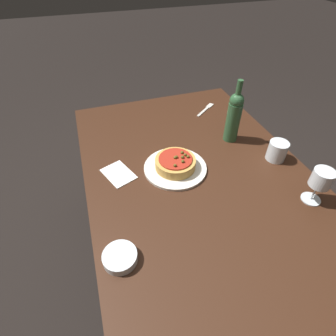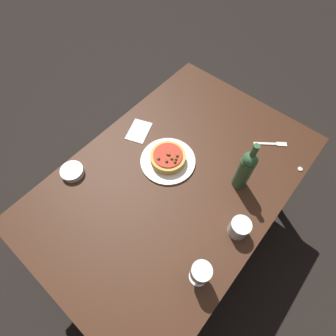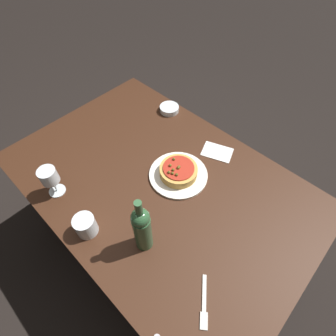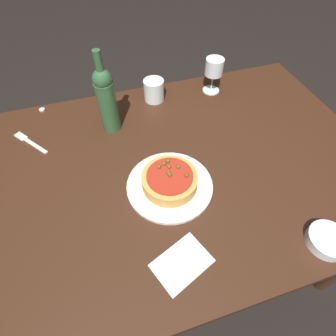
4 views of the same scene
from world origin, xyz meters
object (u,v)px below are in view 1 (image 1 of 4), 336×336
at_px(pizza, 175,163).
at_px(fork, 206,109).
at_px(wine_bottle, 234,116).
at_px(dinner_plate, 175,168).
at_px(bottle_cap, 237,108).
at_px(dining_table, 196,184).
at_px(water_cup, 277,151).
at_px(side_bowl, 120,257).
at_px(wine_glass, 321,180).

bearing_deg(pizza, fork, -38.50).
xyz_separation_m(wine_bottle, fork, (0.31, -0.01, -0.13)).
height_order(dinner_plate, bottle_cap, dinner_plate).
xyz_separation_m(dinner_plate, bottle_cap, (0.39, -0.53, -0.00)).
relative_size(dining_table, water_cup, 15.83).
relative_size(wine_bottle, water_cup, 3.42).
distance_m(fork, bottle_cap, 0.19).
distance_m(dining_table, side_bowl, 0.51).
relative_size(dinner_plate, pizza, 1.56).
bearing_deg(water_cup, side_bowl, 109.78).
xyz_separation_m(pizza, wine_glass, (-0.34, -0.45, 0.07)).
bearing_deg(fork, pizza, -166.32).
bearing_deg(pizza, wine_glass, -127.09).
bearing_deg(dinner_plate, pizza, -110.31).
height_order(dining_table, bottle_cap, bottle_cap).
distance_m(wine_glass, water_cup, 0.27).
bearing_deg(pizza, wine_bottle, -69.27).
xyz_separation_m(pizza, wine_bottle, (0.13, -0.34, 0.10)).
bearing_deg(bottle_cap, wine_glass, 173.39).
height_order(wine_glass, bottle_cap, wine_glass).
bearing_deg(wine_bottle, wine_glass, -166.99).
bearing_deg(bottle_cap, dinner_plate, 126.39).
bearing_deg(side_bowl, fork, -39.76).
height_order(side_bowl, fork, side_bowl).
distance_m(wine_glass, wine_bottle, 0.48).
xyz_separation_m(pizza, fork, (0.44, -0.35, -0.03)).
bearing_deg(side_bowl, dining_table, -52.22).
bearing_deg(wine_bottle, bottle_cap, -36.11).
height_order(dinner_plate, wine_glass, wine_glass).
bearing_deg(wine_glass, dinner_plate, 52.92).
distance_m(dinner_plate, water_cup, 0.47).
distance_m(dining_table, dinner_plate, 0.13).
bearing_deg(pizza, water_cup, -99.49).
xyz_separation_m(wine_bottle, side_bowl, (-0.49, 0.65, -0.12)).
bearing_deg(side_bowl, wine_bottle, -53.35).
relative_size(wine_glass, fork, 1.00).
height_order(dining_table, fork, fork).
relative_size(wine_glass, side_bowl, 1.35).
bearing_deg(dining_table, pizza, 60.75).
relative_size(pizza, wine_bottle, 0.57).
bearing_deg(dinner_plate, wine_bottle, -69.31).
distance_m(water_cup, bottle_cap, 0.48).
height_order(water_cup, side_bowl, water_cup).
distance_m(dining_table, wine_bottle, 0.38).
xyz_separation_m(wine_bottle, bottle_cap, (0.26, -0.19, -0.13)).
distance_m(pizza, water_cup, 0.47).
bearing_deg(side_bowl, bottle_cap, -48.43).
relative_size(dinner_plate, wine_glass, 1.84).
xyz_separation_m(water_cup, fork, (0.52, 0.11, -0.04)).
relative_size(water_cup, bottle_cap, 3.78).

